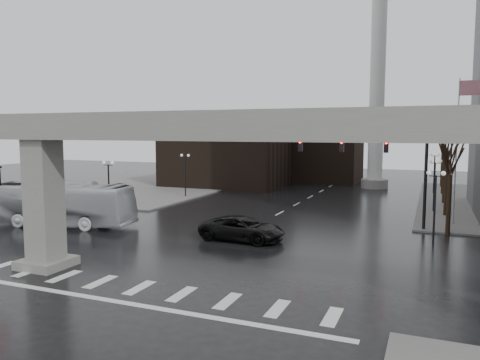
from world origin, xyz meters
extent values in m
plane|color=black|center=(0.00, 0.00, 0.00)|extent=(160.00, 160.00, 0.00)
cube|color=slate|center=(-26.00, 36.00, 0.07)|extent=(28.00, 36.00, 0.15)
cube|color=gray|center=(0.00, 0.00, 8.00)|extent=(48.00, 2.20, 1.40)
cube|color=gray|center=(-7.00, 0.00, 3.65)|extent=(1.60, 1.60, 7.30)
cube|color=gray|center=(-7.00, 0.00, 0.25)|extent=(2.60, 2.60, 0.50)
cube|color=black|center=(-14.00, 42.00, 5.00)|extent=(16.00, 14.00, 10.00)
cube|color=black|center=(-2.00, 52.00, 4.00)|extent=(10.00, 10.00, 8.00)
cylinder|color=silver|center=(6.00, 46.00, 15.00)|extent=(2.00, 2.00, 30.00)
cylinder|color=gray|center=(6.00, 46.00, 0.60)|extent=(3.60, 3.60, 1.20)
cylinder|color=black|center=(12.80, 18.80, 4.00)|extent=(0.24, 0.24, 8.00)
cylinder|color=black|center=(6.80, 18.80, 7.20)|extent=(12.00, 0.18, 0.18)
cube|color=black|center=(9.80, 18.80, 6.55)|extent=(0.35, 0.30, 1.00)
cube|color=black|center=(6.30, 18.80, 6.55)|extent=(0.35, 0.30, 1.00)
cube|color=black|center=(2.80, 18.80, 6.55)|extent=(0.35, 0.30, 1.00)
sphere|color=#FF0C05|center=(9.80, 18.62, 6.85)|extent=(0.20, 0.20, 0.20)
cube|color=#0C571B|center=(11.30, 18.80, 7.00)|extent=(1.80, 0.05, 0.35)
cube|color=#0C571B|center=(4.80, 18.80, 7.00)|extent=(1.80, 0.05, 0.35)
cylinder|color=silver|center=(15.00, 22.00, 6.00)|extent=(0.12, 0.12, 12.00)
cube|color=red|center=(16.00, 22.00, 11.20)|extent=(2.00, 0.03, 1.20)
cylinder|color=black|center=(13.50, 14.00, 2.40)|extent=(0.14, 0.14, 4.80)
cube|color=black|center=(13.50, 14.00, 4.75)|extent=(0.90, 0.06, 0.06)
sphere|color=silver|center=(13.05, 14.00, 4.95)|extent=(0.32, 0.32, 0.32)
sphere|color=silver|center=(13.95, 14.00, 4.95)|extent=(0.32, 0.32, 0.32)
cylinder|color=black|center=(13.50, 28.00, 2.40)|extent=(0.14, 0.14, 4.80)
cube|color=black|center=(13.50, 28.00, 4.75)|extent=(0.90, 0.06, 0.06)
sphere|color=silver|center=(13.05, 28.00, 4.95)|extent=(0.32, 0.32, 0.32)
sphere|color=silver|center=(13.95, 28.00, 4.95)|extent=(0.32, 0.32, 0.32)
cylinder|color=black|center=(13.50, 42.00, 2.40)|extent=(0.14, 0.14, 4.80)
cube|color=black|center=(13.50, 42.00, 4.75)|extent=(0.90, 0.06, 0.06)
sphere|color=silver|center=(13.05, 42.00, 4.95)|extent=(0.32, 0.32, 0.32)
sphere|color=silver|center=(13.95, 42.00, 4.95)|extent=(0.32, 0.32, 0.32)
cylinder|color=black|center=(-13.50, 14.00, 2.40)|extent=(0.14, 0.14, 4.80)
cube|color=black|center=(-13.50, 14.00, 4.75)|extent=(0.90, 0.06, 0.06)
sphere|color=silver|center=(-13.95, 14.00, 4.95)|extent=(0.32, 0.32, 0.32)
sphere|color=silver|center=(-13.05, 14.00, 4.95)|extent=(0.32, 0.32, 0.32)
cylinder|color=black|center=(-13.50, 28.00, 2.40)|extent=(0.14, 0.14, 4.80)
cube|color=black|center=(-13.50, 28.00, 4.75)|extent=(0.90, 0.06, 0.06)
sphere|color=silver|center=(-13.95, 28.00, 4.95)|extent=(0.32, 0.32, 0.32)
sphere|color=silver|center=(-13.05, 28.00, 4.95)|extent=(0.32, 0.32, 0.32)
cylinder|color=black|center=(-13.50, 42.00, 2.40)|extent=(0.14, 0.14, 4.80)
cube|color=black|center=(-13.50, 42.00, 4.75)|extent=(0.90, 0.06, 0.06)
sphere|color=silver|center=(-13.95, 42.00, 4.95)|extent=(0.32, 0.32, 0.32)
sphere|color=silver|center=(-13.05, 42.00, 4.95)|extent=(0.32, 0.32, 0.32)
cylinder|color=black|center=(14.50, 18.00, 2.27)|extent=(0.34, 0.34, 4.55)
cylinder|color=black|center=(14.50, 18.00, 6.01)|extent=(0.12, 1.52, 2.98)
cylinder|color=black|center=(15.00, 18.25, 5.78)|extent=(0.83, 1.14, 2.51)
cylinder|color=black|center=(14.50, 26.00, 2.33)|extent=(0.34, 0.34, 4.66)
cylinder|color=black|center=(14.50, 26.00, 6.15)|extent=(0.12, 1.55, 3.05)
cylinder|color=black|center=(15.00, 26.25, 5.91)|extent=(0.85, 1.16, 2.57)
cylinder|color=black|center=(14.50, 34.00, 2.38)|extent=(0.34, 0.34, 4.76)
cylinder|color=black|center=(14.50, 34.00, 6.29)|extent=(0.12, 1.59, 3.11)
cylinder|color=black|center=(15.00, 34.25, 6.05)|extent=(0.86, 1.18, 2.62)
cylinder|color=black|center=(14.50, 42.00, 2.43)|extent=(0.34, 0.34, 4.87)
cylinder|color=black|center=(14.50, 42.00, 6.43)|extent=(0.12, 1.62, 3.18)
cylinder|color=black|center=(15.00, 42.25, 6.18)|extent=(0.88, 1.20, 2.68)
cylinder|color=black|center=(14.50, 50.00, 2.48)|extent=(0.34, 0.34, 4.97)
cylinder|color=black|center=(14.50, 50.00, 6.57)|extent=(0.12, 1.65, 3.25)
cylinder|color=black|center=(15.00, 50.25, 6.31)|extent=(0.89, 1.23, 2.74)
imported|color=black|center=(0.88, 10.38, 0.85)|extent=(6.23, 3.07, 1.70)
imported|color=silver|center=(-15.17, 9.31, 1.83)|extent=(13.46, 5.19, 3.66)
camera|label=1|loc=(13.22, -19.95, 7.75)|focal=35.00mm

